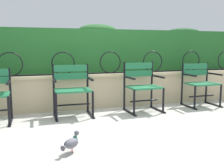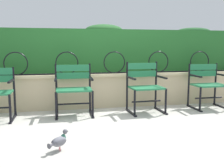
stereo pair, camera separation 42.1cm
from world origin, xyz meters
name	(u,v)px [view 2 (the right image)]	position (x,y,z in m)	size (l,w,h in m)	color
ground_plane	(114,119)	(0.00, 0.00, 0.00)	(60.00, 60.00, 0.00)	#BCB7AD
stone_wall	(103,90)	(0.00, 0.96, 0.33)	(8.31, 0.41, 0.65)	#C6B289
iron_arch_fence	(93,64)	(-0.21, 0.88, 0.83)	(7.75, 0.02, 0.42)	black
hedge_row	(97,49)	(-0.06, 1.46, 1.10)	(8.15, 0.65, 0.97)	#236028
park_chair_centre_left	(74,87)	(-0.60, 0.45, 0.47)	(0.63, 0.53, 0.86)	#237547
park_chair_centre_right	(145,86)	(0.65, 0.39, 0.47)	(0.62, 0.54, 0.88)	#237547
park_chair_rightmost	(207,84)	(1.91, 0.46, 0.46)	(0.62, 0.52, 0.83)	#237547
pigeon_near_chairs	(59,141)	(-0.86, -1.12, 0.11)	(0.24, 0.23, 0.22)	slate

